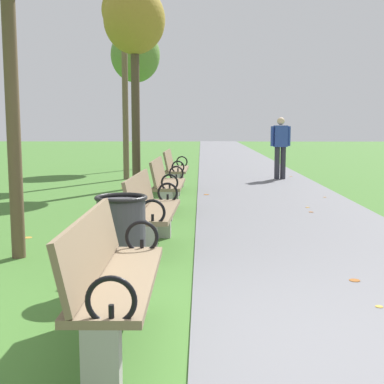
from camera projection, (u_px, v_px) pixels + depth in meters
name	position (u px, v px, depth m)	size (l,w,h in m)	color
ground_plane	(190.00, 349.00, 3.49)	(80.00, 80.00, 0.00)	#42722D
paved_walkway	(236.00, 160.00, 21.31)	(2.96, 44.00, 0.02)	slate
park_bench_1	(113.00, 278.00, 3.44)	(0.49, 1.60, 0.90)	#7A664C
park_bench_2	(151.00, 210.00, 6.11)	(0.53, 1.62, 0.90)	#7A664C
park_bench_3	(167.00, 184.00, 8.78)	(0.50, 1.61, 0.90)	#7A664C
park_bench_4	(175.00, 169.00, 11.60)	(0.50, 1.61, 0.90)	#7A664C
tree_2	(134.00, 24.00, 11.72)	(1.37, 1.37, 4.53)	#4C3D2D
tree_3	(124.00, 15.00, 13.53)	(1.14, 1.14, 5.00)	brown
tree_4	(135.00, 56.00, 16.69)	(1.56, 1.56, 4.49)	brown
pedestrian_walking	(280.00, 145.00, 13.84)	(0.53, 0.25, 1.62)	#2D2D38
trash_bin	(122.00, 241.00, 4.81)	(0.48, 0.48, 0.84)	#38383D
scattered_leaves	(212.00, 219.00, 8.19)	(5.10, 12.64, 0.02)	#93511E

